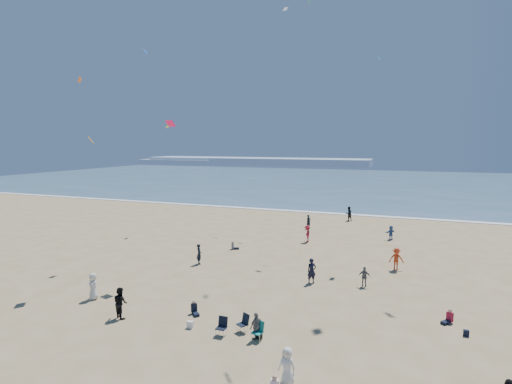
% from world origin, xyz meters
% --- Properties ---
extents(ocean, '(220.00, 100.00, 0.06)m').
position_xyz_m(ocean, '(0.00, 95.00, 0.03)').
color(ocean, '#476B84').
rests_on(ocean, ground).
extents(surf_line, '(220.00, 1.20, 0.08)m').
position_xyz_m(surf_line, '(0.00, 45.00, 0.04)').
color(surf_line, white).
rests_on(surf_line, ground).
extents(headland_far, '(110.00, 20.00, 3.20)m').
position_xyz_m(headland_far, '(-60.00, 170.00, 1.60)').
color(headland_far, '#7A8EA8').
rests_on(headland_far, ground).
extents(headland_near, '(40.00, 14.00, 2.00)m').
position_xyz_m(headland_near, '(-100.00, 165.00, 1.00)').
color(headland_near, '#7A8EA8').
rests_on(headland_near, ground).
extents(standing_flyers, '(32.76, 45.84, 1.93)m').
position_xyz_m(standing_flyers, '(5.17, 16.38, 0.87)').
color(standing_flyers, white).
rests_on(standing_flyers, ground).
extents(seated_group, '(19.34, 21.83, 0.84)m').
position_xyz_m(seated_group, '(3.16, 8.41, 0.42)').
color(seated_group, silver).
rests_on(seated_group, ground).
extents(chair_cluster, '(2.66, 1.51, 1.00)m').
position_xyz_m(chair_cluster, '(2.04, 5.48, 0.50)').
color(chair_cluster, black).
rests_on(chair_cluster, ground).
extents(white_tote, '(0.35, 0.20, 0.40)m').
position_xyz_m(white_tote, '(-0.96, 5.35, 0.20)').
color(white_tote, white).
rests_on(white_tote, ground).
extents(black_backpack, '(0.30, 0.22, 0.38)m').
position_xyz_m(black_backpack, '(3.11, 5.58, 0.19)').
color(black_backpack, black).
rests_on(black_backpack, ground).
extents(navy_bag, '(0.28, 0.18, 0.34)m').
position_xyz_m(navy_bag, '(13.45, 9.81, 0.17)').
color(navy_bag, black).
rests_on(navy_bag, ground).
extents(kites_aloft, '(40.80, 42.37, 29.08)m').
position_xyz_m(kites_aloft, '(9.83, 12.60, 15.51)').
color(kites_aloft, '#E05398').
rests_on(kites_aloft, ground).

